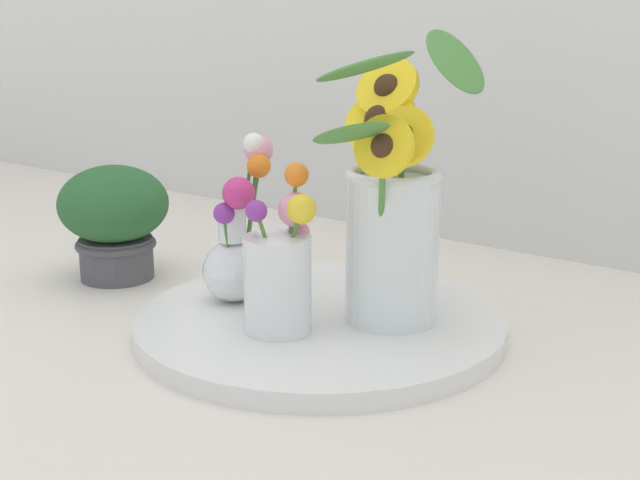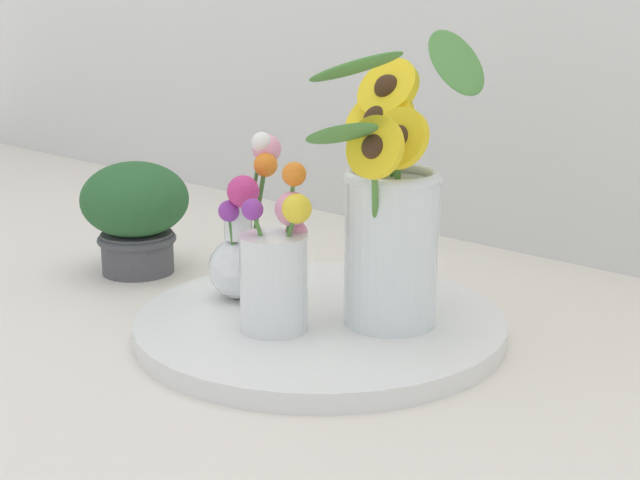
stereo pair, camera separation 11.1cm
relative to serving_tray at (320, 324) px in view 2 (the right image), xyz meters
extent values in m
plane|color=silver|center=(-0.03, -0.07, -0.01)|extent=(6.00, 6.00, 0.00)
cylinder|color=white|center=(0.00, 0.00, 0.00)|extent=(0.47, 0.47, 0.02)
cylinder|color=silver|center=(0.08, 0.04, 0.10)|extent=(0.12, 0.12, 0.18)
torus|color=silver|center=(0.08, 0.04, 0.20)|extent=(0.12, 0.12, 0.01)
cylinder|color=#4C8438|center=(0.07, 0.03, 0.16)|extent=(0.02, 0.02, 0.21)
cylinder|color=yellow|center=(0.06, 0.03, 0.26)|extent=(0.10, 0.06, 0.09)
sphere|color=#382314|center=(0.06, 0.03, 0.26)|extent=(0.04, 0.04, 0.04)
cylinder|color=#4C8438|center=(0.07, 0.05, 0.14)|extent=(0.01, 0.03, 0.17)
cylinder|color=yellow|center=(0.07, 0.06, 0.23)|extent=(0.06, 0.05, 0.05)
sphere|color=#382314|center=(0.07, 0.06, 0.23)|extent=(0.03, 0.03, 0.03)
cylinder|color=#4C8438|center=(0.09, 0.03, 0.14)|extent=(0.04, 0.05, 0.21)
cylinder|color=yellow|center=(0.11, 0.01, 0.25)|extent=(0.08, 0.04, 0.08)
sphere|color=#382314|center=(0.11, 0.01, 0.25)|extent=(0.03, 0.03, 0.03)
cylinder|color=#4C8438|center=(0.10, -0.01, 0.15)|extent=(0.04, 0.06, 0.18)
cylinder|color=yellow|center=(0.12, -0.04, 0.25)|extent=(0.08, 0.03, 0.08)
sphere|color=#382314|center=(0.12, -0.04, 0.25)|extent=(0.03, 0.03, 0.03)
cylinder|color=#4C8438|center=(0.06, 0.05, 0.18)|extent=(0.01, 0.01, 0.24)
cylinder|color=yellow|center=(0.06, 0.05, 0.30)|extent=(0.08, 0.06, 0.07)
sphere|color=#382314|center=(0.06, 0.05, 0.30)|extent=(0.03, 0.03, 0.03)
cylinder|color=#4C8438|center=(0.04, 0.07, 0.12)|extent=(0.04, 0.06, 0.17)
cylinder|color=yellow|center=(0.03, 0.10, 0.21)|extent=(0.08, 0.06, 0.06)
sphere|color=#382314|center=(0.03, 0.10, 0.21)|extent=(0.03, 0.03, 0.03)
ellipsoid|color=#477F38|center=(0.09, -0.06, 0.26)|extent=(0.10, 0.05, 0.05)
ellipsoid|color=#477F38|center=(0.13, 0.09, 0.33)|extent=(0.14, 0.14, 0.09)
ellipsoid|color=#477F38|center=(0.09, -0.05, 0.33)|extent=(0.12, 0.07, 0.05)
cylinder|color=white|center=(-0.01, -0.07, 0.07)|extent=(0.08, 0.08, 0.12)
cylinder|color=#4C8438|center=(0.00, -0.05, 0.11)|extent=(0.01, 0.02, 0.10)
sphere|color=pink|center=(0.00, -0.05, 0.16)|extent=(0.04, 0.04, 0.04)
cylinder|color=#4C8438|center=(-0.01, -0.05, 0.08)|extent=(0.02, 0.02, 0.09)
sphere|color=pink|center=(0.00, -0.04, 0.13)|extent=(0.03, 0.03, 0.03)
cylinder|color=#4C8438|center=(-0.01, -0.08, 0.11)|extent=(0.04, 0.02, 0.11)
sphere|color=purple|center=(-0.03, -0.09, 0.16)|extent=(0.03, 0.03, 0.03)
cylinder|color=#4C8438|center=(-0.01, -0.05, 0.13)|extent=(0.01, 0.03, 0.15)
sphere|color=orange|center=(-0.01, -0.04, 0.20)|extent=(0.03, 0.03, 0.03)
cylinder|color=#4C8438|center=(0.00, -0.07, 0.10)|extent=(0.04, 0.02, 0.12)
sphere|color=yellow|center=(0.02, -0.06, 0.17)|extent=(0.04, 0.04, 0.04)
sphere|color=white|center=(-0.13, -0.02, 0.05)|extent=(0.08, 0.08, 0.08)
cylinder|color=white|center=(-0.13, -0.02, 0.12)|extent=(0.04, 0.04, 0.05)
cylinder|color=#427533|center=(-0.11, 0.00, 0.12)|extent=(0.01, 0.03, 0.14)
sphere|color=orange|center=(-0.11, 0.01, 0.19)|extent=(0.03, 0.03, 0.03)
cylinder|color=#427533|center=(-0.12, 0.01, 0.13)|extent=(0.01, 0.04, 0.15)
sphere|color=pink|center=(-0.12, 0.03, 0.21)|extent=(0.04, 0.04, 0.04)
cylinder|color=#427533|center=(-0.13, 0.01, 0.14)|extent=(0.02, 0.03, 0.16)
sphere|color=white|center=(-0.12, 0.02, 0.22)|extent=(0.03, 0.03, 0.03)
cylinder|color=#427533|center=(-0.11, -0.02, 0.10)|extent=(0.01, 0.02, 0.12)
sphere|color=#C6337A|center=(-0.11, -0.03, 0.16)|extent=(0.04, 0.04, 0.04)
cylinder|color=#427533|center=(-0.12, -0.04, 0.09)|extent=(0.01, 0.01, 0.09)
sphere|color=purple|center=(-0.12, -0.04, 0.14)|extent=(0.03, 0.03, 0.03)
cylinder|color=#4C4C51|center=(-0.39, 0.00, 0.02)|extent=(0.11, 0.11, 0.06)
torus|color=#4C4C51|center=(-0.39, 0.00, 0.04)|extent=(0.12, 0.12, 0.01)
ellipsoid|color=#285B2D|center=(-0.39, 0.00, 0.10)|extent=(0.17, 0.17, 0.12)
camera|label=1|loc=(0.64, -0.86, 0.40)|focal=50.00mm
camera|label=2|loc=(0.73, -0.79, 0.40)|focal=50.00mm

